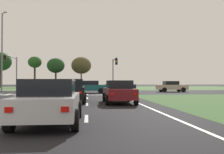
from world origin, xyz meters
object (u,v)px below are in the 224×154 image
street_lamp_second (2,49)px  treeline_second (0,62)px  car_silver_fourth (50,101)px  treeline_third (35,63)px  car_maroon_near (119,91)px  pedestrian_at_median (67,83)px  treeline_fifth (81,65)px  traffic_signal_far_left (12,66)px  car_teal_seventh (89,87)px  traffic_signal_far_right (114,68)px  car_navy_eighth (120,86)px  car_beige_third (172,86)px  car_black_second (72,91)px  treeline_fourth (56,66)px

street_lamp_second → treeline_second: size_ratio=1.29×
car_silver_fourth → treeline_third: treeline_third is taller
car_maroon_near → treeline_third: size_ratio=0.58×
pedestrian_at_median → street_lamp_second: bearing=20.9°
treeline_fifth → car_silver_fourth: bearing=-89.5°
traffic_signal_far_left → car_teal_seventh: bearing=-30.7°
treeline_second → traffic_signal_far_left: bearing=-67.6°
traffic_signal_far_right → treeline_fifth: size_ratio=0.66×
car_navy_eighth → street_lamp_second: size_ratio=0.40×
treeline_second → traffic_signal_far_right: bearing=-43.3°
traffic_signal_far_left → car_beige_third: bearing=-9.7°
car_teal_seventh → car_navy_eighth: bearing=-53.6°
car_teal_seventh → car_silver_fourth: bearing=176.5°
car_maroon_near → car_silver_fourth: size_ratio=1.07×
traffic_signal_far_left → treeline_fifth: 29.18m
car_silver_fourth → traffic_signal_far_left: size_ratio=0.74×
car_beige_third → treeline_second: (-32.64, 27.57, 5.44)m
car_navy_eighth → car_beige_third: bearing=-93.0°
car_silver_fourth → car_black_second: bearing=89.0°
car_silver_fourth → treeline_third: (-12.33, 57.03, 5.58)m
treeline_third → traffic_signal_far_left: bearing=-84.9°
car_maroon_near → treeline_fifth: (-3.80, 49.35, 4.95)m
car_black_second → treeline_second: 49.10m
car_teal_seventh → car_navy_eighth: size_ratio=1.05×
treeline_third → treeline_fifth: size_ratio=1.00×
traffic_signal_far_right → treeline_third: 32.51m
car_silver_fourth → treeline_fourth: (-6.58, 53.41, 4.60)m
car_black_second → treeline_fifth: treeline_fifth is taller
car_maroon_near → car_beige_third: 20.35m
traffic_signal_far_left → treeline_second: bearing=112.4°
pedestrian_at_median → traffic_signal_far_right: bearing=124.5°
car_navy_eighth → treeline_fourth: (-12.29, 27.28, 4.56)m
treeline_third → car_navy_eighth: bearing=-59.7°
street_lamp_second → pedestrian_at_median: bearing=43.3°
car_beige_third → treeline_third: treeline_third is taller
car_black_second → pedestrian_at_median: (-2.56, 26.17, 0.41)m
car_teal_seventh → traffic_signal_far_left: (-11.29, 6.71, 2.94)m
car_teal_seventh → treeline_fifth: size_ratio=0.58×
treeline_third → car_beige_third: bearing=-51.0°
treeline_second → treeline_fourth: 13.08m
car_teal_seventh → treeline_fourth: treeline_fourth is taller
car_teal_seventh → treeline_fifth: bearing=3.2°
car_navy_eighth → pedestrian_at_median: bearing=42.9°
traffic_signal_far_right → treeline_second: treeline_second is taller
car_maroon_near → car_beige_third: (9.72, 17.88, 0.01)m
pedestrian_at_median → car_silver_fourth: bearing=71.5°
car_teal_seventh → traffic_signal_far_left: traffic_signal_far_left is taller
car_navy_eighth → traffic_signal_far_left: 16.27m
car_maroon_near → car_navy_eighth: car_navy_eighth is taller
car_beige_third → treeline_third: (-25.34, 31.28, 5.56)m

